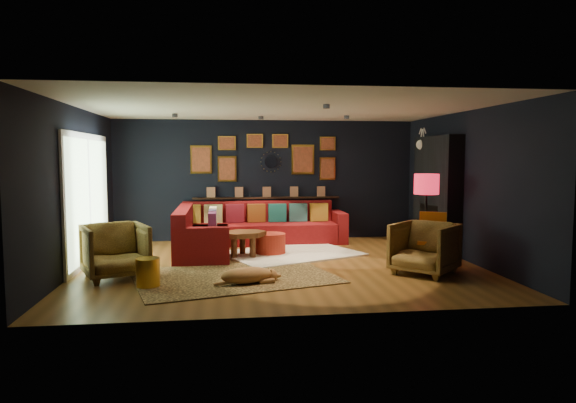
{
  "coord_description": "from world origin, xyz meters",
  "views": [
    {
      "loc": [
        -0.96,
        -8.41,
        1.81
      ],
      "look_at": [
        0.16,
        0.3,
        1.04
      ],
      "focal_mm": 32.0,
      "sensor_mm": 36.0,
      "label": 1
    }
  ],
  "objects": [
    {
      "name": "fireplace",
      "position": [
        3.09,
        0.9,
        1.02
      ],
      "size": [
        0.31,
        1.6,
        2.2
      ],
      "color": "black",
      "rests_on": "ground"
    },
    {
      "name": "gallery_wall",
      "position": [
        -0.01,
        2.72,
        1.81
      ],
      "size": [
        3.15,
        0.04,
        1.02
      ],
      "color": "gold",
      "rests_on": "room_walls"
    },
    {
      "name": "armchair_left",
      "position": [
        -2.55,
        -0.6,
        0.45
      ],
      "size": [
        1.13,
        1.1,
        0.9
      ],
      "primitive_type": "imported",
      "rotation": [
        0.0,
        0.0,
        0.41
      ],
      "color": "#B68838",
      "rests_on": "ground"
    },
    {
      "name": "floor_lamp",
      "position": [
        2.5,
        -0.05,
        1.27
      ],
      "size": [
        0.42,
        0.42,
        1.52
      ],
      "color": "black",
      "rests_on": "ground"
    },
    {
      "name": "sliding_door",
      "position": [
        -3.22,
        0.6,
        1.1
      ],
      "size": [
        0.06,
        2.8,
        2.2
      ],
      "color": "white",
      "rests_on": "ground"
    },
    {
      "name": "floor",
      "position": [
        0.0,
        0.0,
        0.0
      ],
      "size": [
        6.5,
        6.5,
        0.0
      ],
      "primitive_type": "plane",
      "color": "brown",
      "rests_on": "ground"
    },
    {
      "name": "gold_stool",
      "position": [
        -2.0,
        -1.21,
        0.2
      ],
      "size": [
        0.33,
        0.33,
        0.41
      ],
      "primitive_type": "cylinder",
      "color": "gold",
      "rests_on": "ground"
    },
    {
      "name": "orange_chair",
      "position": [
        2.41,
        -0.55,
        0.54
      ],
      "size": [
        0.57,
        0.57,
        0.91
      ],
      "rotation": [
        0.0,
        0.0,
        -0.44
      ],
      "color": "black",
      "rests_on": "ground"
    },
    {
      "name": "room_walls",
      "position": [
        0.0,
        0.0,
        1.59
      ],
      "size": [
        6.5,
        6.5,
        6.5
      ],
      "color": "black",
      "rests_on": "ground"
    },
    {
      "name": "shag_rug",
      "position": [
        0.29,
        0.92,
        0.02
      ],
      "size": [
        2.82,
        2.5,
        0.03
      ],
      "primitive_type": "cube",
      "rotation": [
        0.0,
        0.0,
        0.42
      ],
      "color": "white",
      "rests_on": "ground"
    },
    {
      "name": "deer_head",
      "position": [
        3.14,
        1.4,
        2.05
      ],
      "size": [
        0.5,
        0.28,
        0.45
      ],
      "color": "white",
      "rests_on": "fireplace"
    },
    {
      "name": "ledge",
      "position": [
        0.0,
        2.68,
        0.92
      ],
      "size": [
        3.2,
        0.12,
        0.04
      ],
      "primitive_type": "cube",
      "color": "black",
      "rests_on": "room_walls"
    },
    {
      "name": "dog",
      "position": [
        -0.63,
        -1.23,
        0.18
      ],
      "size": [
        1.1,
        0.71,
        0.32
      ],
      "primitive_type": null,
      "rotation": [
        0.0,
        0.0,
        0.22
      ],
      "color": "#C38646",
      "rests_on": "leopard_rug"
    },
    {
      "name": "sunburst_mirror",
      "position": [
        0.1,
        2.72,
        1.7
      ],
      "size": [
        0.47,
        0.16,
        0.47
      ],
      "color": "silver",
      "rests_on": "room_walls"
    },
    {
      "name": "coffee_table",
      "position": [
        -0.6,
        0.75,
        0.38
      ],
      "size": [
        1.01,
        0.85,
        0.44
      ],
      "rotation": [
        0.0,
        0.0,
        0.24
      ],
      "color": "brown",
      "rests_on": "shag_rug"
    },
    {
      "name": "leopard_rug",
      "position": [
        -0.8,
        -0.75,
        0.01
      ],
      "size": [
        3.31,
        2.74,
        0.02
      ],
      "primitive_type": "cube",
      "rotation": [
        0.0,
        0.0,
        0.27
      ],
      "color": "tan",
      "rests_on": "ground"
    },
    {
      "name": "pouf",
      "position": [
        -0.08,
        0.95,
        0.21
      ],
      "size": [
        0.56,
        0.56,
        0.36
      ],
      "primitive_type": "cylinder",
      "color": "#A3291B",
      "rests_on": "shag_rug"
    },
    {
      "name": "armchair_right",
      "position": [
        2.13,
        -0.92,
        0.44
      ],
      "size": [
        1.17,
        1.18,
        0.88
      ],
      "primitive_type": "imported",
      "rotation": [
        0.0,
        0.0,
        -0.8
      ],
      "color": "#B68838",
      "rests_on": "ground"
    },
    {
      "name": "sectional",
      "position": [
        -0.61,
        1.81,
        0.32
      ],
      "size": [
        3.41,
        2.69,
        0.86
      ],
      "color": "maroon",
      "rests_on": "ground"
    },
    {
      "name": "ceiling_spots",
      "position": [
        -0.0,
        0.8,
        2.56
      ],
      "size": [
        3.3,
        2.5,
        0.06
      ],
      "color": "black",
      "rests_on": "room_walls"
    }
  ]
}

